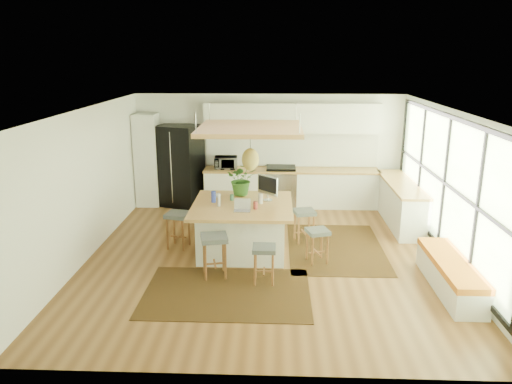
{
  "coord_description": "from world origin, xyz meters",
  "views": [
    {
      "loc": [
        0.16,
        -8.44,
        3.62
      ],
      "look_at": [
        -0.2,
        0.5,
        1.1
      ],
      "focal_mm": 34.46,
      "sensor_mm": 36.0,
      "label": 1
    }
  ],
  "objects_px": {
    "stool_right_back": "(304,225)",
    "fridge": "(180,168)",
    "stool_right_front": "(317,244)",
    "stool_near_left": "(215,256)",
    "stool_left_side": "(178,230)",
    "stool_near_right": "(264,262)",
    "monitor": "(268,187)",
    "island_plant": "(242,182)",
    "island": "(243,228)",
    "laptop": "(242,205)",
    "microwave": "(226,161)"
  },
  "relations": [
    {
      "from": "island_plant",
      "to": "stool_near_left",
      "type": "bearing_deg",
      "value": -101.12
    },
    {
      "from": "stool_left_side",
      "to": "laptop",
      "type": "relative_size",
      "value": 2.25
    },
    {
      "from": "laptop",
      "to": "microwave",
      "type": "height_order",
      "value": "microwave"
    },
    {
      "from": "fridge",
      "to": "island",
      "type": "relative_size",
      "value": 1.07
    },
    {
      "from": "stool_near_right",
      "to": "monitor",
      "type": "bearing_deg",
      "value": 89.06
    },
    {
      "from": "stool_right_front",
      "to": "stool_left_side",
      "type": "relative_size",
      "value": 0.89
    },
    {
      "from": "island",
      "to": "monitor",
      "type": "bearing_deg",
      "value": 28.74
    },
    {
      "from": "fridge",
      "to": "stool_left_side",
      "type": "bearing_deg",
      "value": -60.85
    },
    {
      "from": "laptop",
      "to": "stool_right_back",
      "type": "bearing_deg",
      "value": 38.53
    },
    {
      "from": "island",
      "to": "stool_near_right",
      "type": "relative_size",
      "value": 2.92
    },
    {
      "from": "fridge",
      "to": "stool_near_right",
      "type": "height_order",
      "value": "fridge"
    },
    {
      "from": "stool_right_front",
      "to": "stool_near_right",
      "type": "bearing_deg",
      "value": -137.79
    },
    {
      "from": "laptop",
      "to": "island_plant",
      "type": "xyz_separation_m",
      "value": [
        -0.07,
        1.06,
        0.13
      ]
    },
    {
      "from": "stool_right_front",
      "to": "laptop",
      "type": "relative_size",
      "value": 2.01
    },
    {
      "from": "island",
      "to": "stool_near_left",
      "type": "bearing_deg",
      "value": -109.34
    },
    {
      "from": "stool_near_left",
      "to": "microwave",
      "type": "relative_size",
      "value": 1.36
    },
    {
      "from": "stool_right_back",
      "to": "island_plant",
      "type": "xyz_separation_m",
      "value": [
        -1.24,
        0.14,
        0.83
      ]
    },
    {
      "from": "microwave",
      "to": "island_plant",
      "type": "bearing_deg",
      "value": -77.94
    },
    {
      "from": "island",
      "to": "island_plant",
      "type": "distance_m",
      "value": 0.96
    },
    {
      "from": "fridge",
      "to": "laptop",
      "type": "relative_size",
      "value": 6.36
    },
    {
      "from": "stool_right_front",
      "to": "fridge",
      "type": "bearing_deg",
      "value": 132.26
    },
    {
      "from": "stool_left_side",
      "to": "island_plant",
      "type": "xyz_separation_m",
      "value": [
        1.2,
        0.51,
        0.83
      ]
    },
    {
      "from": "laptop",
      "to": "stool_right_front",
      "type": "bearing_deg",
      "value": -2.65
    },
    {
      "from": "laptop",
      "to": "microwave",
      "type": "xyz_separation_m",
      "value": [
        -0.62,
        3.35,
        0.06
      ]
    },
    {
      "from": "stool_near_right",
      "to": "stool_right_back",
      "type": "distance_m",
      "value": 1.98
    },
    {
      "from": "stool_right_back",
      "to": "fridge",
      "type": "bearing_deg",
      "value": 140.31
    },
    {
      "from": "monitor",
      "to": "island_plant",
      "type": "xyz_separation_m",
      "value": [
        -0.51,
        0.38,
        -0.01
      ]
    },
    {
      "from": "fridge",
      "to": "stool_near_right",
      "type": "xyz_separation_m",
      "value": [
        2.16,
        -4.24,
        -0.57
      ]
    },
    {
      "from": "laptop",
      "to": "stool_left_side",
      "type": "bearing_deg",
      "value": 156.87
    },
    {
      "from": "stool_right_back",
      "to": "monitor",
      "type": "distance_m",
      "value": 1.13
    },
    {
      "from": "stool_near_left",
      "to": "stool_left_side",
      "type": "distance_m",
      "value": 1.51
    },
    {
      "from": "fridge",
      "to": "monitor",
      "type": "distance_m",
      "value": 3.45
    },
    {
      "from": "monitor",
      "to": "laptop",
      "type": "bearing_deg",
      "value": -77.81
    },
    {
      "from": "stool_left_side",
      "to": "monitor",
      "type": "relative_size",
      "value": 1.33
    },
    {
      "from": "stool_right_back",
      "to": "microwave",
      "type": "height_order",
      "value": "microwave"
    },
    {
      "from": "stool_near_right",
      "to": "stool_right_front",
      "type": "relative_size",
      "value": 1.01
    },
    {
      "from": "stool_left_side",
      "to": "laptop",
      "type": "xyz_separation_m",
      "value": [
        1.27,
        -0.55,
        0.7
      ]
    },
    {
      "from": "stool_right_back",
      "to": "island_plant",
      "type": "relative_size",
      "value": 1.03
    },
    {
      "from": "stool_near_left",
      "to": "laptop",
      "type": "relative_size",
      "value": 2.34
    },
    {
      "from": "island",
      "to": "laptop",
      "type": "distance_m",
      "value": 0.72
    },
    {
      "from": "monitor",
      "to": "island_plant",
      "type": "relative_size",
      "value": 0.82
    },
    {
      "from": "island",
      "to": "stool_near_right",
      "type": "height_order",
      "value": "island"
    },
    {
      "from": "microwave",
      "to": "island_plant",
      "type": "distance_m",
      "value": 2.36
    },
    {
      "from": "fridge",
      "to": "stool_right_front",
      "type": "relative_size",
      "value": 3.16
    },
    {
      "from": "monitor",
      "to": "microwave",
      "type": "height_order",
      "value": "monitor"
    },
    {
      "from": "stool_left_side",
      "to": "microwave",
      "type": "relative_size",
      "value": 1.31
    },
    {
      "from": "island",
      "to": "stool_right_front",
      "type": "relative_size",
      "value": 2.95
    },
    {
      "from": "island",
      "to": "laptop",
      "type": "height_order",
      "value": "laptop"
    },
    {
      "from": "island_plant",
      "to": "microwave",
      "type": "bearing_deg",
      "value": 103.41
    },
    {
      "from": "stool_right_front",
      "to": "laptop",
      "type": "bearing_deg",
      "value": 177.18
    }
  ]
}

